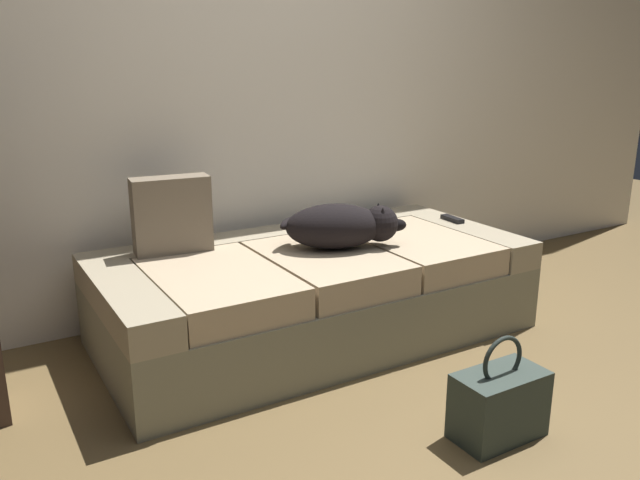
{
  "coord_description": "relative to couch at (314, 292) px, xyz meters",
  "views": [
    {
      "loc": [
        -1.42,
        -1.34,
        1.28
      ],
      "look_at": [
        0.0,
        1.06,
        0.48
      ],
      "focal_mm": 36.12,
      "sensor_mm": 36.0,
      "label": 1
    }
  ],
  "objects": [
    {
      "name": "ground_plane",
      "position": [
        0.0,
        -1.11,
        -0.21
      ],
      "size": [
        10.0,
        10.0,
        0.0
      ],
      "primitive_type": "plane",
      "color": "brown"
    },
    {
      "name": "back_wall",
      "position": [
        0.0,
        0.61,
        1.19
      ],
      "size": [
        6.4,
        0.1,
        2.8
      ],
      "primitive_type": "cube",
      "color": "silver",
      "rests_on": "ground"
    },
    {
      "name": "couch",
      "position": [
        0.0,
        0.0,
        0.0
      ],
      "size": [
        1.96,
        0.95,
        0.43
      ],
      "color": "gray",
      "rests_on": "ground"
    },
    {
      "name": "dog_dark",
      "position": [
        0.11,
        -0.06,
        0.32
      ],
      "size": [
        0.58,
        0.41,
        0.2
      ],
      "color": "black",
      "rests_on": "couch"
    },
    {
      "name": "tv_remote",
      "position": [
        0.89,
        0.06,
        0.23
      ],
      "size": [
        0.05,
        0.15,
        0.02
      ],
      "primitive_type": "cube",
      "rotation": [
        0.0,
        0.0,
        -0.06
      ],
      "color": "black",
      "rests_on": "couch"
    },
    {
      "name": "throw_pillow",
      "position": [
        -0.57,
        0.27,
        0.39
      ],
      "size": [
        0.35,
        0.16,
        0.34
      ],
      "primitive_type": "cube",
      "rotation": [
        0.0,
        0.0,
        -0.11
      ],
      "color": "#6C5E4C",
      "rests_on": "couch"
    },
    {
      "name": "handbag",
      "position": [
        0.12,
        -1.06,
        -0.09
      ],
      "size": [
        0.32,
        0.18,
        0.38
      ],
      "color": "#303B35",
      "rests_on": "ground"
    }
  ]
}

